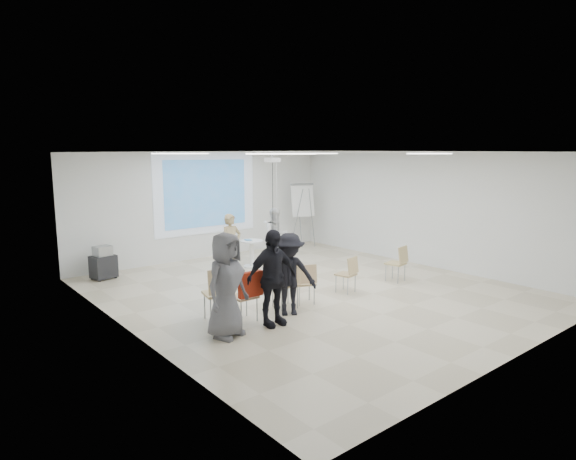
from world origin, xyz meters
TOP-DOWN VIEW (x-y plane):
  - floor at (0.00, 0.00)m, footprint 8.00×9.00m
  - ceiling at (0.00, 0.00)m, footprint 8.00×9.00m
  - wall_back at (0.00, 4.55)m, footprint 8.00×0.10m
  - wall_left at (-4.05, 0.00)m, footprint 0.10×9.00m
  - wall_right at (4.05, 0.00)m, footprint 0.10×9.00m
  - projection_halo at (0.00, 4.49)m, footprint 3.20×0.01m
  - projection_image at (0.00, 4.47)m, footprint 2.60×0.01m
  - pedestal_table at (0.25, 2.61)m, footprint 0.67×0.67m
  - player_left at (-0.59, 2.28)m, footprint 0.64×0.45m
  - player_right at (0.98, 2.50)m, footprint 0.96×0.84m
  - controller_left at (-0.41, 2.53)m, footprint 0.04×0.11m
  - controller_right at (0.80, 2.75)m, footprint 0.08×0.14m
  - chair_far_left at (-2.57, -0.41)m, footprint 0.56×0.59m
  - chair_left_mid at (-2.20, -0.72)m, footprint 0.42×0.45m
  - chair_left_inner at (-1.17, -0.61)m, footprint 0.49×0.52m
  - chair_center at (-0.72, -0.63)m, footprint 0.52×0.53m
  - chair_right_inner at (0.52, -0.62)m, footprint 0.44×0.47m
  - chair_right_far at (2.09, -0.72)m, footprint 0.47×0.49m
  - red_jacket at (-2.20, -0.86)m, footprint 0.47×0.11m
  - laptop at (-1.16, -0.51)m, footprint 0.37×0.29m
  - audience_left at (-1.94, -1.14)m, footprint 1.16×0.72m
  - audience_mid at (-1.36, -0.90)m, footprint 1.28×1.12m
  - audience_outer at (-2.84, -1.09)m, footprint 1.10×0.89m
  - flipchart_easel at (3.01, 3.77)m, footprint 0.86×0.67m
  - av_cart at (-3.16, 3.92)m, footprint 0.60×0.52m
  - ceiling_projector at (0.10, 1.49)m, footprint 0.30×0.25m
  - fluor_panel_nw at (-2.00, 2.00)m, footprint 1.20×0.30m
  - fluor_panel_ne at (2.00, 2.00)m, footprint 1.20×0.30m
  - fluor_panel_sw at (-2.00, -1.50)m, footprint 1.20×0.30m
  - fluor_panel_se at (2.00, -1.50)m, footprint 1.20×0.30m

SIDE VIEW (x-z plane):
  - floor at x=0.00m, z-range -0.10..0.00m
  - av_cart at x=-3.16m, z-range -0.03..0.77m
  - pedestal_table at x=0.25m, z-range 0.04..0.79m
  - chair_right_inner at x=0.52m, z-range 0.07..0.87m
  - chair_center at x=-0.72m, z-range 0.08..0.90m
  - laptop at x=-1.16m, z-range 0.48..0.51m
  - chair_right_far at x=2.09m, z-range 0.08..0.93m
  - chair_left_mid at x=-2.20m, z-range 0.08..0.97m
  - chair_left_inner at x=-1.17m, z-range 0.08..1.01m
  - chair_far_left at x=-2.57m, z-range 0.09..1.08m
  - red_jacket at x=-2.20m, z-range 0.50..0.94m
  - player_right at x=0.98m, z-range 0.00..1.70m
  - player_left at x=-0.59m, z-range 0.00..1.73m
  - audience_mid at x=-1.36m, z-range 0.00..1.74m
  - audience_left at x=-1.94m, z-range 0.00..1.94m
  - audience_outer at x=-2.84m, z-range 0.00..1.95m
  - controller_left at x=-0.41m, z-range 1.12..1.16m
  - controller_right at x=0.80m, z-range 1.13..1.17m
  - wall_back at x=0.00m, z-range 0.00..3.00m
  - wall_left at x=-4.05m, z-range 0.00..3.00m
  - wall_right at x=4.05m, z-range 0.00..3.00m
  - flipchart_easel at x=3.01m, z-range 0.49..2.54m
  - projection_halo at x=0.00m, z-range 0.70..3.00m
  - projection_image at x=0.00m, z-range 0.90..2.80m
  - ceiling_projector at x=0.10m, z-range 1.19..4.19m
  - fluor_panel_nw at x=-2.00m, z-range 2.96..2.98m
  - fluor_panel_ne at x=2.00m, z-range 2.96..2.98m
  - fluor_panel_sw at x=-2.00m, z-range 2.96..2.98m
  - fluor_panel_se at x=2.00m, z-range 2.96..2.98m
  - ceiling at x=0.00m, z-range 3.00..3.10m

